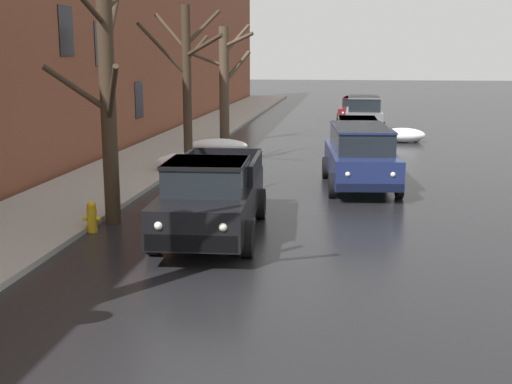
{
  "coord_description": "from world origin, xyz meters",
  "views": [
    {
      "loc": [
        1.23,
        -4.32,
        3.89
      ],
      "look_at": [
        -0.55,
        8.66,
        1.18
      ],
      "focal_mm": 46.99,
      "sensor_mm": 36.0,
      "label": 1
    }
  ],
  "objects_px": {
    "bare_tree_far_down_block": "(225,80)",
    "sedan_maroon_queued_behind_truck": "(356,109)",
    "suv_darkblue_parked_kerbside_close": "(360,154)",
    "fire_hydrant": "(92,217)",
    "bare_tree_mid_block": "(187,76)",
    "suv_grey_parked_far_down_block": "(364,113)",
    "bare_tree_second_along_sidewalk": "(107,96)",
    "sedan_green_parked_kerbside_mid": "(357,135)",
    "pickup_truck_black_approaching_near_lane": "(212,196)"
  },
  "relations": [
    {
      "from": "pickup_truck_black_approaching_near_lane",
      "to": "sedan_maroon_queued_behind_truck",
      "type": "xyz_separation_m",
      "value": [
        3.34,
        25.89,
        -0.13
      ]
    },
    {
      "from": "bare_tree_second_along_sidewalk",
      "to": "bare_tree_far_down_block",
      "type": "distance_m",
      "value": 14.52
    },
    {
      "from": "bare_tree_mid_block",
      "to": "suv_grey_parked_far_down_block",
      "type": "distance_m",
      "value": 13.45
    },
    {
      "from": "bare_tree_second_along_sidewalk",
      "to": "fire_hydrant",
      "type": "height_order",
      "value": "bare_tree_second_along_sidewalk"
    },
    {
      "from": "bare_tree_mid_block",
      "to": "pickup_truck_black_approaching_near_lane",
      "type": "height_order",
      "value": "bare_tree_mid_block"
    },
    {
      "from": "bare_tree_mid_block",
      "to": "suv_grey_parked_far_down_block",
      "type": "bearing_deg",
      "value": 62.16
    },
    {
      "from": "bare_tree_far_down_block",
      "to": "sedan_maroon_queued_behind_truck",
      "type": "distance_m",
      "value": 12.23
    },
    {
      "from": "bare_tree_mid_block",
      "to": "sedan_maroon_queued_behind_truck",
      "type": "bearing_deg",
      "value": 71.35
    },
    {
      "from": "bare_tree_second_along_sidewalk",
      "to": "suv_grey_parked_far_down_block",
      "type": "xyz_separation_m",
      "value": [
        6.21,
        19.43,
        -1.96
      ]
    },
    {
      "from": "sedan_maroon_queued_behind_truck",
      "to": "suv_grey_parked_far_down_block",
      "type": "bearing_deg",
      "value": -86.71
    },
    {
      "from": "suv_darkblue_parked_kerbside_close",
      "to": "fire_hydrant",
      "type": "xyz_separation_m",
      "value": [
        -5.96,
        -5.98,
        -0.63
      ]
    },
    {
      "from": "suv_darkblue_parked_kerbside_close",
      "to": "suv_grey_parked_far_down_block",
      "type": "height_order",
      "value": "same"
    },
    {
      "from": "bare_tree_mid_block",
      "to": "suv_darkblue_parked_kerbside_close",
      "type": "bearing_deg",
      "value": -23.84
    },
    {
      "from": "pickup_truck_black_approaching_near_lane",
      "to": "fire_hydrant",
      "type": "distance_m",
      "value": 2.75
    },
    {
      "from": "suv_darkblue_parked_kerbside_close",
      "to": "sedan_maroon_queued_behind_truck",
      "type": "relative_size",
      "value": 1.13
    },
    {
      "from": "bare_tree_second_along_sidewalk",
      "to": "fire_hydrant",
      "type": "relative_size",
      "value": 8.08
    },
    {
      "from": "suv_grey_parked_far_down_block",
      "to": "fire_hydrant",
      "type": "distance_m",
      "value": 21.27
    },
    {
      "from": "sedan_maroon_queued_behind_truck",
      "to": "fire_hydrant",
      "type": "distance_m",
      "value": 26.64
    },
    {
      "from": "pickup_truck_black_approaching_near_lane",
      "to": "fire_hydrant",
      "type": "relative_size",
      "value": 7.56
    },
    {
      "from": "sedan_green_parked_kerbside_mid",
      "to": "sedan_maroon_queued_behind_truck",
      "type": "xyz_separation_m",
      "value": [
        0.08,
        13.15,
        -0.0
      ]
    },
    {
      "from": "bare_tree_second_along_sidewalk",
      "to": "sedan_green_parked_kerbside_mid",
      "type": "height_order",
      "value": "bare_tree_second_along_sidewalk"
    },
    {
      "from": "bare_tree_second_along_sidewalk",
      "to": "suv_darkblue_parked_kerbside_close",
      "type": "relative_size",
      "value": 1.15
    },
    {
      "from": "sedan_maroon_queued_behind_truck",
      "to": "bare_tree_mid_block",
      "type": "bearing_deg",
      "value": -108.65
    },
    {
      "from": "bare_tree_mid_block",
      "to": "sedan_green_parked_kerbside_mid",
      "type": "bearing_deg",
      "value": 36.26
    },
    {
      "from": "suv_darkblue_parked_kerbside_close",
      "to": "sedan_maroon_queued_behind_truck",
      "type": "bearing_deg",
      "value": 89.77
    },
    {
      "from": "bare_tree_mid_block",
      "to": "bare_tree_far_down_block",
      "type": "height_order",
      "value": "bare_tree_mid_block"
    },
    {
      "from": "bare_tree_mid_block",
      "to": "suv_darkblue_parked_kerbside_close",
      "type": "xyz_separation_m",
      "value": [
        5.79,
        -2.56,
        -2.17
      ]
    },
    {
      "from": "pickup_truck_black_approaching_near_lane",
      "to": "sedan_green_parked_kerbside_mid",
      "type": "height_order",
      "value": "pickup_truck_black_approaching_near_lane"
    },
    {
      "from": "sedan_green_parked_kerbside_mid",
      "to": "suv_grey_parked_far_down_block",
      "type": "distance_m",
      "value": 7.51
    },
    {
      "from": "fire_hydrant",
      "to": "pickup_truck_black_approaching_near_lane",
      "type": "bearing_deg",
      "value": 1.06
    },
    {
      "from": "suv_darkblue_parked_kerbside_close",
      "to": "suv_grey_parked_far_down_block",
      "type": "relative_size",
      "value": 1.16
    },
    {
      "from": "bare_tree_far_down_block",
      "to": "suv_darkblue_parked_kerbside_close",
      "type": "bearing_deg",
      "value": -58.55
    },
    {
      "from": "suv_darkblue_parked_kerbside_close",
      "to": "sedan_maroon_queued_behind_truck",
      "type": "xyz_separation_m",
      "value": [
        0.08,
        19.96,
        -0.24
      ]
    },
    {
      "from": "pickup_truck_black_approaching_near_lane",
      "to": "suv_darkblue_parked_kerbside_close",
      "type": "height_order",
      "value": "suv_darkblue_parked_kerbside_close"
    },
    {
      "from": "suv_grey_parked_far_down_block",
      "to": "suv_darkblue_parked_kerbside_close",
      "type": "bearing_deg",
      "value": -91.62
    },
    {
      "from": "bare_tree_far_down_block",
      "to": "sedan_maroon_queued_behind_truck",
      "type": "xyz_separation_m",
      "value": [
        5.82,
        10.57,
        -2.01
      ]
    },
    {
      "from": "sedan_maroon_queued_behind_truck",
      "to": "suv_darkblue_parked_kerbside_close",
      "type": "bearing_deg",
      "value": -90.23
    },
    {
      "from": "suv_darkblue_parked_kerbside_close",
      "to": "sedan_green_parked_kerbside_mid",
      "type": "relative_size",
      "value": 1.11
    },
    {
      "from": "bare_tree_mid_block",
      "to": "suv_grey_parked_far_down_block",
      "type": "xyz_separation_m",
      "value": [
        6.2,
        11.74,
        -2.17
      ]
    },
    {
      "from": "suv_darkblue_parked_kerbside_close",
      "to": "fire_hydrant",
      "type": "distance_m",
      "value": 8.47
    },
    {
      "from": "bare_tree_far_down_block",
      "to": "suv_darkblue_parked_kerbside_close",
      "type": "xyz_separation_m",
      "value": [
        5.74,
        -9.39,
        -1.77
      ]
    },
    {
      "from": "bare_tree_mid_block",
      "to": "fire_hydrant",
      "type": "relative_size",
      "value": 7.73
    },
    {
      "from": "sedan_green_parked_kerbside_mid",
      "to": "fire_hydrant",
      "type": "height_order",
      "value": "sedan_green_parked_kerbside_mid"
    },
    {
      "from": "suv_darkblue_parked_kerbside_close",
      "to": "sedan_green_parked_kerbside_mid",
      "type": "height_order",
      "value": "suv_darkblue_parked_kerbside_close"
    },
    {
      "from": "sedan_green_parked_kerbside_mid",
      "to": "suv_darkblue_parked_kerbside_close",
      "type": "bearing_deg",
      "value": -89.96
    },
    {
      "from": "bare_tree_far_down_block",
      "to": "pickup_truck_black_approaching_near_lane",
      "type": "xyz_separation_m",
      "value": [
        2.49,
        -15.33,
        -1.88
      ]
    },
    {
      "from": "bare_tree_far_down_block",
      "to": "sedan_green_parked_kerbside_mid",
      "type": "distance_m",
      "value": 6.61
    },
    {
      "from": "sedan_green_parked_kerbside_mid",
      "to": "bare_tree_second_along_sidewalk",
      "type": "bearing_deg",
      "value": -115.93
    },
    {
      "from": "bare_tree_mid_block",
      "to": "fire_hydrant",
      "type": "distance_m",
      "value": 8.99
    },
    {
      "from": "pickup_truck_black_approaching_near_lane",
      "to": "sedan_maroon_queued_behind_truck",
      "type": "relative_size",
      "value": 1.22
    }
  ]
}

